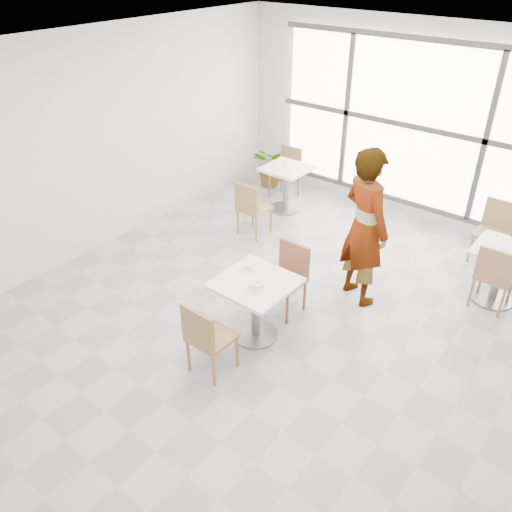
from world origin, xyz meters
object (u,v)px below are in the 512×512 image
Objects in this scene: chair_far at (289,274)px; plant_left at (272,167)px; coffee_cup at (248,267)px; bg_table_left at (286,182)px; person at (365,228)px; oatmeal_bowl at (256,285)px; main_table at (255,299)px; chair_near at (206,336)px; bg_chair_left_far at (287,169)px; bg_chair_left_near at (251,206)px; bg_chair_right_near at (494,274)px; bg_chair_right_far at (494,227)px; bg_table_right at (501,267)px.

chair_far reaches higher than plant_left.
coffee_cup is 0.21× the size of bg_table_left.
chair_far is at bearing 77.64° from person.
oatmeal_bowl is 1.58m from person.
chair_far is 2.71m from bg_table_left.
person is at bearing -33.50° from bg_table_left.
oatmeal_bowl is 3.41m from bg_table_left.
main_table is 0.30m from oatmeal_bowl.
bg_table_left is (-1.62, 3.62, -0.01)m from chair_near.
coffee_cup is 0.22× the size of plant_left.
coffee_cup reaches higher than plant_left.
bg_chair_left_far is at bearing 120.91° from oatmeal_bowl.
bg_chair_left_near is 1.19× the size of plant_left.
chair_far is 1.00× the size of bg_chair_right_near.
chair_near is 5.47× the size of coffee_cup.
bg_table_left is (-1.61, 2.18, -0.01)m from chair_far.
coffee_cup is at bearing -118.33° from bg_chair_right_far.
plant_left is (-2.18, 3.33, -0.42)m from coffee_cup.
main_table is at bearing -128.33° from bg_table_right.
bg_chair_left_near reaches higher than bg_table_right.
person reaches higher than bg_chair_right_near.
chair_far is 1.16× the size of bg_table_right.
chair_far is 5.47× the size of coffee_cup.
chair_far is 2.45m from bg_chair_right_near.
chair_near is at bearing -64.67° from bg_chair_left_far.
chair_far is at bearing 38.46° from bg_chair_right_near.
plant_left is (-0.89, 1.68, -0.14)m from bg_chair_left_near.
bg_table_right is 0.86× the size of bg_chair_left_far.
bg_chair_left_near is 1.90m from plant_left.
main_table is at bearing 93.35° from person.
main_table is at bearing -59.50° from bg_chair_left_far.
bg_table_right is 3.95m from bg_chair_left_far.
chair_near is 1.19× the size of plant_left.
main_table reaches higher than plant_left.
bg_chair_right_near is (-0.01, -0.23, 0.01)m from bg_table_right.
oatmeal_bowl is at bearing -46.18° from main_table.
coffee_cup is at bearing -133.08° from bg_table_right.
bg_chair_left_far is 3.99m from bg_chair_right_near.
coffee_cup reaches higher than bg_table_left.
chair_near is at bearing -121.06° from bg_table_right.
bg_chair_left_far is at bearing 166.99° from bg_table_right.
coffee_cup is 0.18× the size of bg_chair_right_far.
chair_far reaches higher than oatmeal_bowl.
oatmeal_bowl is 0.24× the size of bg_chair_left_far.
bg_chair_left_near is (-1.49, 1.12, 0.00)m from chair_far.
coffee_cup is (-0.31, 0.23, -0.01)m from oatmeal_bowl.
bg_chair_right_near is at bearing 51.47° from oatmeal_bowl.
chair_near is 1.00× the size of chair_far.
oatmeal_bowl is at bearing -36.38° from coffee_cup.
bg_chair_right_far is at bearing 60.29° from chair_far.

